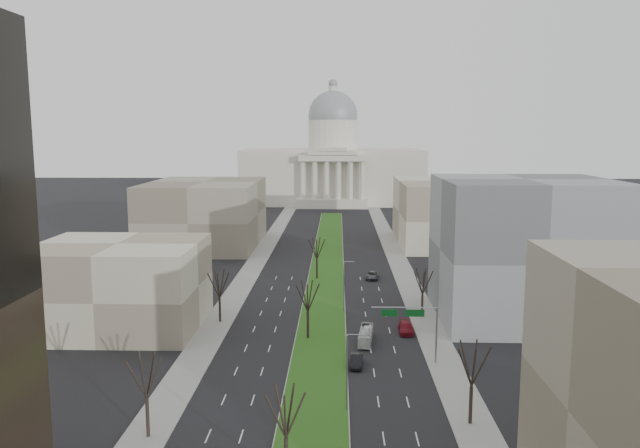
% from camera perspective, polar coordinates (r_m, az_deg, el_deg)
% --- Properties ---
extents(ground, '(600.00, 600.00, 0.00)m').
position_cam_1_polar(ground, '(136.63, 0.55, -5.03)').
color(ground, black).
rests_on(ground, ground).
extents(median, '(8.00, 222.03, 0.20)m').
position_cam_1_polar(median, '(135.62, 0.54, -5.09)').
color(median, '#999993').
rests_on(median, ground).
extents(sidewalk_left, '(5.00, 330.00, 0.15)m').
position_cam_1_polar(sidewalk_left, '(114.21, -8.60, -7.79)').
color(sidewalk_left, gray).
rests_on(sidewalk_left, ground).
extents(sidewalk_right, '(5.00, 330.00, 0.15)m').
position_cam_1_polar(sidewalk_right, '(113.39, 9.25, -7.93)').
color(sidewalk_right, gray).
rests_on(sidewalk_right, ground).
extents(capitol, '(80.00, 46.00, 55.00)m').
position_cam_1_polar(capitol, '(282.88, 1.17, 5.28)').
color(capitol, beige).
rests_on(capitol, ground).
extents(building_beige_left, '(26.00, 22.00, 14.00)m').
position_cam_1_polar(building_beige_left, '(107.06, -17.88, -5.38)').
color(building_beige_left, gray).
rests_on(building_beige_left, ground).
extents(building_grey_right, '(28.00, 26.00, 24.00)m').
position_cam_1_polar(building_grey_right, '(111.21, 18.06, -2.24)').
color(building_grey_right, slate).
rests_on(building_grey_right, ground).
extents(building_far_left, '(30.00, 40.00, 18.00)m').
position_cam_1_polar(building_far_left, '(178.37, -10.49, 0.94)').
color(building_far_left, gray).
rests_on(building_far_left, ground).
extents(building_far_right, '(30.00, 40.00, 18.00)m').
position_cam_1_polar(building_far_right, '(182.20, 11.92, 1.05)').
color(building_far_right, gray).
rests_on(building_far_right, ground).
extents(tree_left_mid, '(5.40, 5.40, 9.72)m').
position_cam_1_polar(tree_left_mid, '(68.64, -15.65, -13.06)').
color(tree_left_mid, black).
rests_on(tree_left_mid, ground).
extents(tree_left_far, '(5.28, 5.28, 9.50)m').
position_cam_1_polar(tree_left_far, '(105.77, -9.20, -5.33)').
color(tree_left_far, black).
rests_on(tree_left_far, ground).
extents(tree_right_mid, '(5.52, 5.52, 9.94)m').
position_cam_1_polar(tree_right_mid, '(70.88, 13.75, -12.15)').
color(tree_right_mid, black).
rests_on(tree_right_mid, ground).
extents(tree_right_far, '(5.04, 5.04, 9.07)m').
position_cam_1_polar(tree_right_far, '(108.83, 9.38, -5.11)').
color(tree_right_far, black).
rests_on(tree_right_far, ground).
extents(tree_median_a, '(5.40, 5.40, 9.72)m').
position_cam_1_polar(tree_median_a, '(58.56, -3.14, -16.62)').
color(tree_median_a, black).
rests_on(tree_median_a, ground).
extents(tree_median_b, '(5.40, 5.40, 9.72)m').
position_cam_1_polar(tree_median_b, '(96.22, -1.13, -6.50)').
color(tree_median_b, black).
rests_on(tree_median_b, ground).
extents(tree_median_c, '(5.40, 5.40, 9.72)m').
position_cam_1_polar(tree_median_c, '(135.23, -0.29, -2.14)').
color(tree_median_c, black).
rests_on(tree_median_c, ground).
extents(streetlamp_median_b, '(1.90, 0.20, 9.16)m').
position_cam_1_polar(streetlamp_median_b, '(73.02, 2.52, -13.26)').
color(streetlamp_median_b, gray).
rests_on(streetlamp_median_b, ground).
extents(streetlamp_median_c, '(1.90, 0.20, 9.16)m').
position_cam_1_polar(streetlamp_median_c, '(111.18, 2.24, -5.62)').
color(streetlamp_median_c, gray).
rests_on(streetlamp_median_c, ground).
extents(mast_arm_signs, '(9.12, 0.24, 8.09)m').
position_cam_1_polar(mast_arm_signs, '(87.44, 8.85, -8.75)').
color(mast_arm_signs, gray).
rests_on(mast_arm_signs, ground).
extents(car_black, '(1.96, 4.85, 1.57)m').
position_cam_1_polar(car_black, '(87.38, 3.34, -12.37)').
color(car_black, black).
rests_on(car_black, ground).
extents(car_red, '(2.41, 5.61, 1.61)m').
position_cam_1_polar(car_red, '(101.82, 7.85, -9.37)').
color(car_red, maroon).
rests_on(car_red, ground).
extents(car_grey_far, '(3.26, 5.93, 1.57)m').
position_cam_1_polar(car_grey_far, '(136.91, 4.80, -4.69)').
color(car_grey_far, '#4A4B52').
rests_on(car_grey_far, ground).
extents(box_van, '(2.76, 8.09, 2.21)m').
position_cam_1_polar(box_van, '(96.65, 4.22, -10.10)').
color(box_van, silver).
rests_on(box_van, ground).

